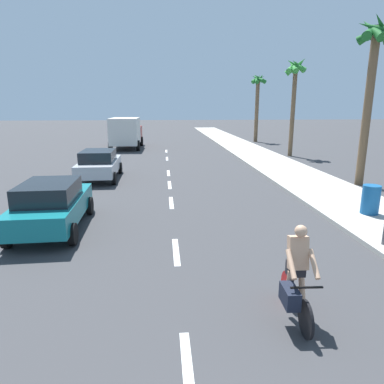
{
  "coord_description": "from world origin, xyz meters",
  "views": [
    {
      "loc": [
        -0.3,
        0.21,
        3.84
      ],
      "look_at": [
        0.62,
        11.19,
        1.1
      ],
      "focal_mm": 32.45,
      "sensor_mm": 36.0,
      "label": 1
    }
  ],
  "objects_px": {
    "delivery_truck": "(126,132)",
    "palm_tree_distant": "(258,91)",
    "cyclist": "(296,278)",
    "parked_car_teal": "(52,204)",
    "trash_bin_near": "(371,200)",
    "palm_tree_mid": "(373,59)",
    "palm_tree_far": "(295,79)",
    "parked_car_silver": "(99,164)"
  },
  "relations": [
    {
      "from": "palm_tree_mid",
      "to": "trash_bin_near",
      "type": "height_order",
      "value": "palm_tree_mid"
    },
    {
      "from": "cyclist",
      "to": "trash_bin_near",
      "type": "bearing_deg",
      "value": -128.14
    },
    {
      "from": "cyclist",
      "to": "delivery_truck",
      "type": "height_order",
      "value": "delivery_truck"
    },
    {
      "from": "trash_bin_near",
      "to": "delivery_truck",
      "type": "bearing_deg",
      "value": 116.1
    },
    {
      "from": "parked_car_teal",
      "to": "palm_tree_distant",
      "type": "relative_size",
      "value": 0.59
    },
    {
      "from": "trash_bin_near",
      "to": "palm_tree_mid",
      "type": "bearing_deg",
      "value": 63.37
    },
    {
      "from": "palm_tree_distant",
      "to": "parked_car_teal",
      "type": "bearing_deg",
      "value": -117.01
    },
    {
      "from": "cyclist",
      "to": "delivery_truck",
      "type": "xyz_separation_m",
      "value": [
        -5.66,
        27.23,
        0.67
      ]
    },
    {
      "from": "parked_car_teal",
      "to": "trash_bin_near",
      "type": "height_order",
      "value": "parked_car_teal"
    },
    {
      "from": "cyclist",
      "to": "palm_tree_far",
      "type": "distance_m",
      "value": 22.97
    },
    {
      "from": "palm_tree_far",
      "to": "palm_tree_distant",
      "type": "bearing_deg",
      "value": 88.82
    },
    {
      "from": "palm_tree_far",
      "to": "trash_bin_near",
      "type": "distance_m",
      "value": 16.48
    },
    {
      "from": "parked_car_silver",
      "to": "delivery_truck",
      "type": "distance_m",
      "value": 14.02
    },
    {
      "from": "trash_bin_near",
      "to": "palm_tree_far",
      "type": "bearing_deg",
      "value": 79.8
    },
    {
      "from": "palm_tree_mid",
      "to": "palm_tree_distant",
      "type": "relative_size",
      "value": 1.09
    },
    {
      "from": "cyclist",
      "to": "parked_car_teal",
      "type": "distance_m",
      "value": 7.92
    },
    {
      "from": "parked_car_teal",
      "to": "trash_bin_near",
      "type": "xyz_separation_m",
      "value": [
        10.75,
        0.34,
        -0.19
      ]
    },
    {
      "from": "delivery_truck",
      "to": "palm_tree_mid",
      "type": "bearing_deg",
      "value": -50.4
    },
    {
      "from": "delivery_truck",
      "to": "palm_tree_distant",
      "type": "relative_size",
      "value": 0.86
    },
    {
      "from": "palm_tree_far",
      "to": "cyclist",
      "type": "bearing_deg",
      "value": -110.01
    },
    {
      "from": "parked_car_silver",
      "to": "palm_tree_far",
      "type": "height_order",
      "value": "palm_tree_far"
    },
    {
      "from": "delivery_truck",
      "to": "trash_bin_near",
      "type": "xyz_separation_m",
      "value": [
        10.56,
        -21.56,
        -0.85
      ]
    },
    {
      "from": "parked_car_silver",
      "to": "trash_bin_near",
      "type": "relative_size",
      "value": 4.37
    },
    {
      "from": "delivery_truck",
      "to": "palm_tree_distant",
      "type": "distance_m",
      "value": 15.0
    },
    {
      "from": "palm_tree_mid",
      "to": "palm_tree_distant",
      "type": "xyz_separation_m",
      "value": [
        0.47,
        21.6,
        -0.58
      ]
    },
    {
      "from": "palm_tree_mid",
      "to": "palm_tree_distant",
      "type": "bearing_deg",
      "value": 88.75
    },
    {
      "from": "parked_car_silver",
      "to": "trash_bin_near",
      "type": "bearing_deg",
      "value": -36.14
    },
    {
      "from": "parked_car_silver",
      "to": "palm_tree_mid",
      "type": "xyz_separation_m",
      "value": [
        13.17,
        -2.5,
        5.12
      ]
    },
    {
      "from": "palm_tree_far",
      "to": "trash_bin_near",
      "type": "relative_size",
      "value": 7.35
    },
    {
      "from": "palm_tree_mid",
      "to": "palm_tree_far",
      "type": "height_order",
      "value": "palm_tree_mid"
    },
    {
      "from": "palm_tree_distant",
      "to": "palm_tree_mid",
      "type": "bearing_deg",
      "value": -91.25
    },
    {
      "from": "parked_car_teal",
      "to": "trash_bin_near",
      "type": "relative_size",
      "value": 4.21
    },
    {
      "from": "cyclist",
      "to": "parked_car_teal",
      "type": "height_order",
      "value": "cyclist"
    },
    {
      "from": "cyclist",
      "to": "palm_tree_distant",
      "type": "distance_m",
      "value": 33.58
    },
    {
      "from": "palm_tree_mid",
      "to": "trash_bin_near",
      "type": "xyz_separation_m",
      "value": [
        -2.53,
        -5.04,
        -5.31
      ]
    },
    {
      "from": "parked_car_silver",
      "to": "palm_tree_far",
      "type": "relative_size",
      "value": 0.59
    },
    {
      "from": "palm_tree_mid",
      "to": "parked_car_teal",
      "type": "bearing_deg",
      "value": -157.94
    },
    {
      "from": "parked_car_teal",
      "to": "palm_tree_far",
      "type": "distance_m",
      "value": 21.34
    },
    {
      "from": "parked_car_silver",
      "to": "cyclist",
      "type": "bearing_deg",
      "value": -67.31
    },
    {
      "from": "palm_tree_distant",
      "to": "palm_tree_far",
      "type": "bearing_deg",
      "value": -91.18
    },
    {
      "from": "cyclist",
      "to": "palm_tree_far",
      "type": "height_order",
      "value": "palm_tree_far"
    },
    {
      "from": "parked_car_teal",
      "to": "palm_tree_mid",
      "type": "xyz_separation_m",
      "value": [
        13.28,
        5.38,
        5.12
      ]
    }
  ]
}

